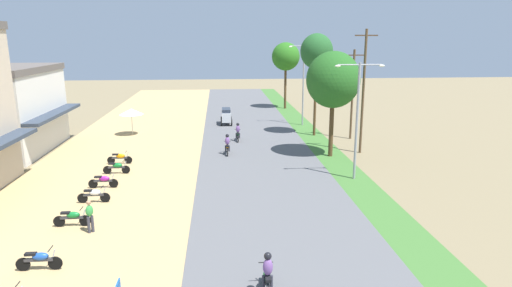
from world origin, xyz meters
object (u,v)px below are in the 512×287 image
object	(u,v)px
car_van_silver	(226,115)
motorbike_ahead_second	(267,274)
motorbike_ahead_fourth	(238,132)
utility_pole_far	(363,90)
parked_motorbike_sixth	(117,167)
streetlamp_near	(357,113)
parked_motorbike_second	(39,259)
median_tree_nearest	(333,80)
pedestrian_on_shoulder	(90,215)
motorbike_ahead_third	(227,145)
parked_motorbike_seventh	(120,157)
utility_pole_near	(352,93)
median_tree_second	(317,52)
streetlamp_mid	(303,80)
parked_motorbike_fifth	(104,180)
parked_motorbike_third	(72,217)
median_tree_third	(286,57)
parked_motorbike_fourth	(94,194)

from	to	relation	value
car_van_silver	motorbike_ahead_second	size ratio (longest dim) A/B	1.34
motorbike_ahead_fourth	motorbike_ahead_second	bearing A→B (deg)	-90.05
utility_pole_far	parked_motorbike_sixth	bearing A→B (deg)	-166.62
streetlamp_near	parked_motorbike_second	bearing A→B (deg)	-146.86
median_tree_nearest	car_van_silver	size ratio (longest dim) A/B	3.36
pedestrian_on_shoulder	median_tree_nearest	size ratio (longest dim) A/B	0.20
motorbike_ahead_third	car_van_silver	bearing A→B (deg)	89.26
parked_motorbike_seventh	pedestrian_on_shoulder	distance (m)	11.91
utility_pole_near	median_tree_second	bearing A→B (deg)	154.94
parked_motorbike_second	streetlamp_mid	size ratio (longest dim) A/B	0.22
parked_motorbike_second	pedestrian_on_shoulder	xyz separation A→B (m)	(1.05, 3.45, 0.41)
parked_motorbike_fifth	motorbike_ahead_third	distance (m)	10.72
parked_motorbike_third	utility_pole_near	world-z (taller)	utility_pole_near
parked_motorbike_third	utility_pole_far	distance (m)	23.13
parked_motorbike_fifth	utility_pole_near	size ratio (longest dim) A/B	0.22
parked_motorbike_third	streetlamp_near	size ratio (longest dim) A/B	0.24
median_tree_third	streetlamp_near	xyz separation A→B (m)	(0.16, -29.54, -2.24)
utility_pole_near	motorbike_ahead_third	bearing A→B (deg)	-156.68
parked_motorbike_sixth	median_tree_nearest	world-z (taller)	median_tree_nearest
parked_motorbike_second	median_tree_second	xyz separation A→B (m)	(16.19, 23.67, 7.25)
median_tree_third	car_van_silver	world-z (taller)	median_tree_third
streetlamp_near	motorbike_ahead_fourth	size ratio (longest dim) A/B	4.20
parked_motorbike_second	streetlamp_near	xyz separation A→B (m)	(16.01, 10.46, 3.87)
streetlamp_near	parked_motorbike_third	bearing A→B (deg)	-158.77
median_tree_second	motorbike_ahead_third	distance (m)	12.59
median_tree_nearest	streetlamp_near	world-z (taller)	median_tree_nearest
streetlamp_near	motorbike_ahead_fourth	bearing A→B (deg)	122.00
parked_motorbike_sixth	utility_pole_near	size ratio (longest dim) A/B	0.22
parked_motorbike_fourth	median_tree_second	distance (m)	23.94
parked_motorbike_third	pedestrian_on_shoulder	xyz separation A→B (m)	(1.07, -0.78, 0.41)
parked_motorbike_fourth	motorbike_ahead_second	xyz separation A→B (m)	(8.69, -9.84, 0.30)
parked_motorbike_second	parked_motorbike_third	size ratio (longest dim) A/B	1.00
parked_motorbike_sixth	motorbike_ahead_second	bearing A→B (deg)	-60.53
pedestrian_on_shoulder	motorbike_ahead_second	world-z (taller)	motorbike_ahead_second
parked_motorbike_seventh	motorbike_ahead_third	xyz separation A→B (m)	(7.91, 2.01, 0.30)
parked_motorbike_second	pedestrian_on_shoulder	world-z (taller)	pedestrian_on_shoulder
parked_motorbike_fifth	median_tree_second	xyz separation A→B (m)	(16.12, 13.74, 7.25)
motorbike_ahead_fourth	parked_motorbike_sixth	bearing A→B (deg)	-133.70
utility_pole_far	utility_pole_near	bearing A→B (deg)	82.14
median_tree_second	motorbike_ahead_fourth	world-z (taller)	median_tree_second
parked_motorbike_seventh	motorbike_ahead_second	xyz separation A→B (m)	(8.92, -17.71, 0.30)
median_tree_second	car_van_silver	size ratio (longest dim) A/B	3.91
streetlamp_mid	car_van_silver	world-z (taller)	streetlamp_mid
parked_motorbike_sixth	motorbike_ahead_second	distance (m)	17.52
pedestrian_on_shoulder	car_van_silver	size ratio (longest dim) A/B	0.67
streetlamp_mid	utility_pole_near	xyz separation A→B (m)	(3.26, -6.49, -0.61)
motorbike_ahead_third	median_tree_third	bearing A→B (deg)	70.57
motorbike_ahead_fourth	pedestrian_on_shoulder	bearing A→B (deg)	-113.04
parked_motorbike_third	parked_motorbike_fourth	xyz separation A→B (m)	(0.19, 3.20, 0.00)
streetlamp_near	median_tree_second	bearing A→B (deg)	89.24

